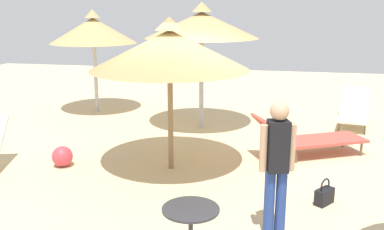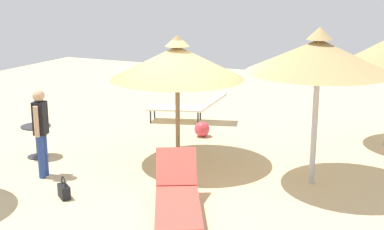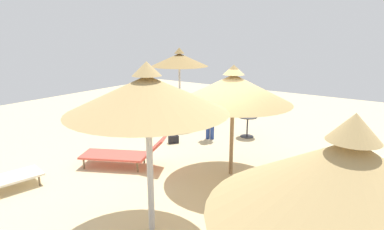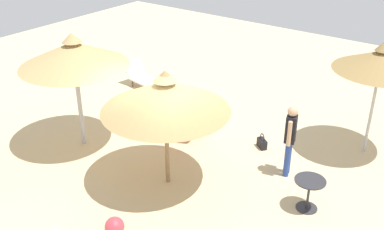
% 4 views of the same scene
% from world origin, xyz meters
% --- Properties ---
extents(ground, '(24.00, 24.00, 0.10)m').
position_xyz_m(ground, '(0.00, 0.00, -0.05)').
color(ground, beige).
extents(parasol_umbrella_far_left, '(2.65, 2.65, 2.60)m').
position_xyz_m(parasol_umbrella_far_left, '(-0.41, 0.42, 2.06)').
color(parasol_umbrella_far_left, olive).
rests_on(parasol_umbrella_far_left, ground).
extents(parasol_umbrella_near_right, '(2.55, 2.55, 2.85)m').
position_xyz_m(parasol_umbrella_near_right, '(2.34, 0.40, 2.35)').
color(parasol_umbrella_near_right, '#B2B2B7').
rests_on(parasol_umbrella_near_right, ground).
extents(parasol_umbrella_back, '(2.11, 2.11, 2.79)m').
position_xyz_m(parasol_umbrella_back, '(-3.44, -3.42, 2.34)').
color(parasol_umbrella_back, '#B2B2B7').
rests_on(parasol_umbrella_back, ground).
extents(lounge_chair_far_right, '(1.89, 0.97, 0.78)m').
position_xyz_m(lounge_chair_far_right, '(3.39, -3.15, 0.32)').
color(lounge_chair_far_right, silver).
rests_on(lounge_chair_far_right, ground).
extents(lounge_chair_center, '(1.60, 2.23, 0.83)m').
position_xyz_m(lounge_chair_center, '(0.73, -1.92, 0.37)').
color(lounge_chair_center, '#CC4C3F').
rests_on(lounge_chair_center, ground).
extents(person_standing_near_left, '(0.28, 0.42, 1.69)m').
position_xyz_m(person_standing_near_left, '(-2.36, -1.39, 0.95)').
color(person_standing_near_left, navy).
rests_on(person_standing_near_left, ground).
extents(handbag, '(0.34, 0.30, 0.39)m').
position_xyz_m(handbag, '(-1.36, -2.08, 0.13)').
color(handbag, black).
rests_on(handbag, ground).
extents(side_table_round, '(0.62, 0.62, 0.68)m').
position_xyz_m(side_table_round, '(-3.24, -0.52, 0.47)').
color(side_table_round, '#2D2D33').
rests_on(side_table_round, ground).
extents(beach_ball, '(0.36, 0.36, 0.36)m').
position_xyz_m(beach_ball, '(-0.70, 2.33, 0.18)').
color(beach_ball, '#D83F4C').
rests_on(beach_ball, ground).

